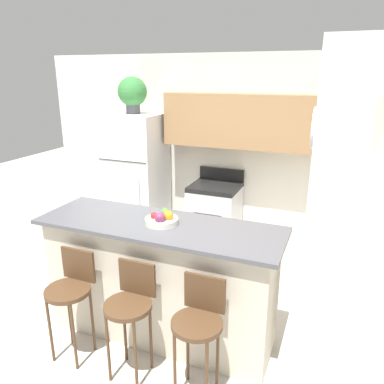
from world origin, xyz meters
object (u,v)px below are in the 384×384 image
at_px(potted_plant_on_fridge, 132,93).
at_px(trash_bin, 168,238).
at_px(refrigerator, 136,178).
at_px(fruit_bowl, 162,219).
at_px(bar_stool_right, 199,322).
at_px(stove_range, 215,217).
at_px(bar_stool_mid, 131,305).
at_px(bar_stool_left, 71,290).

height_order(potted_plant_on_fridge, trash_bin, potted_plant_on_fridge).
distance_m(refrigerator, fruit_bowl, 2.21).
relative_size(bar_stool_right, trash_bin, 2.44).
bearing_deg(stove_range, refrigerator, -176.87).
bearing_deg(refrigerator, stove_range, 3.13).
height_order(stove_range, potted_plant_on_fridge, potted_plant_on_fridge).
height_order(bar_stool_right, trash_bin, bar_stool_right).
height_order(bar_stool_mid, trash_bin, bar_stool_mid).
distance_m(bar_stool_right, trash_bin, 2.42).
distance_m(refrigerator, stove_range, 1.22).
relative_size(bar_stool_left, bar_stool_mid, 1.00).
height_order(bar_stool_left, potted_plant_on_fridge, potted_plant_on_fridge).
relative_size(refrigerator, trash_bin, 4.70).
distance_m(bar_stool_mid, bar_stool_right, 0.56).
distance_m(refrigerator, potted_plant_on_fridge, 1.16).
xyz_separation_m(refrigerator, bar_stool_left, (0.70, -2.29, -0.28)).
bearing_deg(potted_plant_on_fridge, refrigerator, -61.60).
relative_size(bar_stool_left, potted_plant_on_fridge, 1.96).
height_order(refrigerator, trash_bin, refrigerator).
bearing_deg(fruit_bowl, bar_stool_left, -139.43).
bearing_deg(refrigerator, fruit_bowl, -54.12).
distance_m(stove_range, trash_bin, 0.69).
bearing_deg(bar_stool_mid, bar_stool_left, 180.00).
xyz_separation_m(bar_stool_right, trash_bin, (-1.22, 2.05, -0.43)).
height_order(stove_range, trash_bin, stove_range).
height_order(bar_stool_left, fruit_bowl, fruit_bowl).
height_order(bar_stool_left, trash_bin, bar_stool_left).
xyz_separation_m(stove_range, bar_stool_right, (0.67, -2.35, 0.15)).
bearing_deg(fruit_bowl, refrigerator, 125.88).
xyz_separation_m(bar_stool_left, potted_plant_on_fridge, (-0.70, 2.29, 1.44)).
bearing_deg(stove_range, bar_stool_left, -100.73).
bearing_deg(fruit_bowl, bar_stool_right, -43.83).
xyz_separation_m(stove_range, trash_bin, (-0.55, -0.30, -0.27)).
relative_size(bar_stool_mid, trash_bin, 2.44).
bearing_deg(trash_bin, fruit_bowl, -65.67).
bearing_deg(stove_range, bar_stool_right, -74.04).
xyz_separation_m(refrigerator, stove_range, (1.14, 0.06, -0.43)).
relative_size(bar_stool_mid, potted_plant_on_fridge, 1.96).
xyz_separation_m(potted_plant_on_fridge, trash_bin, (0.59, -0.24, -1.86)).
xyz_separation_m(refrigerator, potted_plant_on_fridge, (-0.00, 0.00, 1.16)).
distance_m(bar_stool_right, fruit_bowl, 0.90).
bearing_deg(refrigerator, potted_plant_on_fridge, 118.40).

